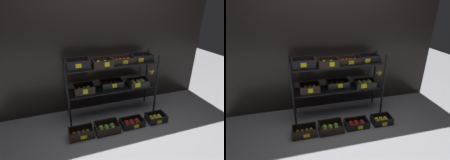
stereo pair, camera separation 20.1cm
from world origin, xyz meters
TOP-DOWN VIEW (x-y plane):
  - ground_plane at (0.00, 0.00)m, footprint 10.00×10.00m
  - storefront_wall at (0.00, 0.38)m, footprint 3.88×0.12m
  - display_rack at (-0.00, 0.00)m, footprint 1.60×0.39m
  - crate_ground_kiwi at (-0.62, -0.44)m, footprint 0.37×0.22m
  - crate_ground_apple_green at (-0.22, -0.44)m, footprint 0.37×0.26m
  - crate_ground_apple_red at (0.20, -0.43)m, footprint 0.38×0.23m
  - crate_ground_lemon at (0.63, -0.44)m, footprint 0.33×0.23m

SIDE VIEW (x-z plane):
  - ground_plane at x=0.00m, z-range 0.00..0.00m
  - crate_ground_apple_red at x=0.20m, z-range -0.01..0.10m
  - crate_ground_lemon at x=0.63m, z-range -0.01..0.11m
  - crate_ground_apple_green at x=-0.22m, z-range -0.02..0.11m
  - crate_ground_kiwi at x=-0.62m, z-range -0.02..0.12m
  - display_rack at x=0.00m, z-range 0.20..1.26m
  - storefront_wall at x=0.00m, z-range 0.00..2.18m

